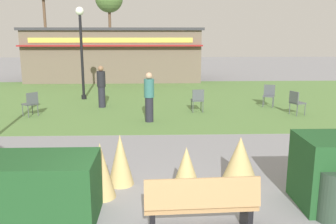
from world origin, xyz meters
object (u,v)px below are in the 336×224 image
object	(u,v)px
person_strolling	(101,86)
parked_car_center_slot	(149,59)
cafe_chair_north	(269,94)
person_standing	(149,97)
lamppost_far	(81,42)
parked_car_west_slot	(89,59)
cafe_chair_center	(31,102)
food_kiosk	(115,54)
cafe_chair_east	(198,99)
cafe_chair_west	(296,101)
park_bench	(201,204)
trash_bin	(333,195)

from	to	relation	value
person_strolling	parked_car_center_slot	bearing A→B (deg)	-88.81
cafe_chair_north	person_standing	bearing A→B (deg)	-153.36
person_standing	cafe_chair_north	bearing A→B (deg)	147.76
parked_car_center_slot	lamppost_far	bearing A→B (deg)	-99.20
cafe_chair_north	parked_car_center_slot	distance (m)	19.19
person_standing	parked_car_west_slot	world-z (taller)	person_standing
cafe_chair_north	cafe_chair_center	bearing A→B (deg)	-170.66
lamppost_far	cafe_chair_center	xyz separation A→B (m)	(-1.22, -3.45, -2.04)
lamppost_far	person_standing	xyz separation A→B (m)	(3.06, -4.39, -1.71)
food_kiosk	person_strolling	distance (m)	9.20
lamppost_far	cafe_chair_north	xyz separation A→B (m)	(7.92, -1.95, -2.04)
cafe_chair_east	person_standing	size ratio (longest dim) A/B	0.53
parked_car_west_slot	cafe_chair_west	bearing A→B (deg)	-61.11
park_bench	person_strolling	bearing A→B (deg)	106.54
parked_car_west_slot	parked_car_center_slot	world-z (taller)	same
lamppost_far	cafe_chair_center	world-z (taller)	lamppost_far
parked_car_center_slot	food_kiosk	bearing A→B (deg)	-102.03
food_kiosk	cafe_chair_center	world-z (taller)	food_kiosk
lamppost_far	parked_car_west_slot	xyz separation A→B (m)	(-2.64, 16.51, -1.93)
lamppost_far	cafe_chair_west	world-z (taller)	lamppost_far
cafe_chair_west	parked_car_center_slot	distance (m)	20.87
cafe_chair_east	cafe_chair_north	distance (m)	3.20
park_bench	cafe_chair_west	size ratio (longest dim) A/B	1.94
food_kiosk	cafe_chair_east	size ratio (longest dim) A/B	12.18
person_strolling	parked_car_west_slot	bearing A→B (deg)	-72.42
cafe_chair_north	parked_car_center_slot	xyz separation A→B (m)	(-5.25, 18.46, 0.12)
parked_car_west_slot	parked_car_center_slot	size ratio (longest dim) A/B	1.01
cafe_chair_north	person_strolling	xyz separation A→B (m)	(-6.83, 0.07, 0.33)
lamppost_far	cafe_chair_east	size ratio (longest dim) A/B	4.58
cafe_chair_center	person_strolling	size ratio (longest dim) A/B	0.53
lamppost_far	cafe_chair_east	distance (m)	6.05
cafe_chair_center	cafe_chair_north	distance (m)	9.26
lamppost_far	trash_bin	xyz separation A→B (m)	(6.15, -11.15, -2.15)
parked_car_west_slot	parked_car_center_slot	bearing A→B (deg)	-0.02
person_strolling	person_standing	bearing A→B (deg)	134.23
parked_car_west_slot	food_kiosk	bearing A→B (deg)	-70.07
cafe_chair_north	food_kiosk	bearing A→B (deg)	128.02
park_bench	lamppost_far	world-z (taller)	lamppost_far
park_bench	cafe_chair_west	bearing A→B (deg)	60.61
cafe_chair_center	parked_car_center_slot	xyz separation A→B (m)	(3.90, 19.97, 0.12)
cafe_chair_center	person_strolling	xyz separation A→B (m)	(2.32, 1.57, 0.33)
parked_car_west_slot	trash_bin	bearing A→B (deg)	-72.38
lamppost_far	parked_car_west_slot	world-z (taller)	lamppost_far
person_strolling	trash_bin	bearing A→B (deg)	124.69
park_bench	parked_car_center_slot	xyz separation A→B (m)	(-1.28, 28.02, 0.16)
cafe_chair_west	person_standing	xyz separation A→B (m)	(-5.37, -0.84, 0.33)
park_bench	food_kiosk	bearing A→B (deg)	99.80
cafe_chair_center	food_kiosk	bearing A→B (deg)	79.82
cafe_chair_east	cafe_chair_north	xyz separation A→B (m)	(3.04, 0.99, 0.00)
park_bench	parked_car_west_slot	size ratio (longest dim) A/B	0.40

